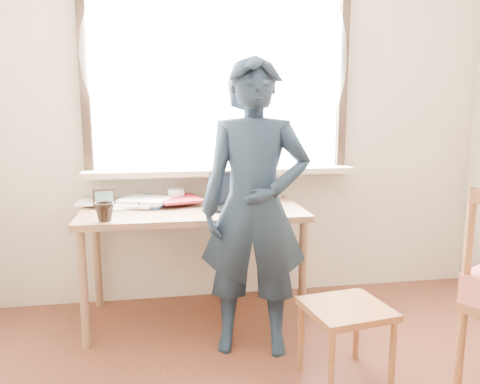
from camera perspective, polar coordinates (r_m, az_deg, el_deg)
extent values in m
cube|color=beige|center=(3.32, 0.89, 9.16)|extent=(3.50, 0.02, 2.60)
cube|color=white|center=(3.28, -2.59, 14.38)|extent=(1.70, 0.01, 1.30)
cube|color=black|center=(3.29, -2.47, 2.51)|extent=(1.82, 0.06, 0.06)
cube|color=black|center=(3.28, -18.48, 13.88)|extent=(0.06, 0.06, 1.30)
cube|color=black|center=(3.49, 12.39, 13.92)|extent=(0.06, 0.06, 1.30)
cube|color=beige|center=(3.22, -2.31, 2.52)|extent=(1.85, 0.20, 0.04)
cube|color=white|center=(3.22, -2.44, 16.25)|extent=(1.95, 0.02, 1.65)
cube|color=brown|center=(2.97, -5.79, -2.33)|extent=(1.38, 0.69, 0.04)
cylinder|color=brown|center=(2.83, -18.52, -11.31)|extent=(0.05, 0.05, 0.70)
cylinder|color=brown|center=(3.38, -17.00, -7.67)|extent=(0.05, 0.05, 0.70)
cylinder|color=brown|center=(2.91, 7.63, -10.23)|extent=(0.05, 0.05, 0.70)
cylinder|color=brown|center=(3.45, 4.73, -6.88)|extent=(0.05, 0.05, 0.70)
cube|color=black|center=(2.92, -0.67, -1.96)|extent=(0.34, 0.26, 0.02)
cube|color=black|center=(3.01, -0.76, 0.41)|extent=(0.32, 0.10, 0.21)
cube|color=black|center=(3.01, -0.76, 0.41)|extent=(0.28, 0.08, 0.17)
cube|color=black|center=(2.91, -0.66, -1.94)|extent=(0.29, 0.16, 0.00)
imported|color=white|center=(3.17, -7.81, -0.39)|extent=(0.15, 0.15, 0.09)
imported|color=black|center=(2.71, -16.19, -2.35)|extent=(0.14, 0.14, 0.10)
ellipsoid|color=black|center=(2.93, 3.34, -1.71)|extent=(0.09, 0.07, 0.04)
cube|color=gold|center=(3.09, -13.89, -1.57)|extent=(0.34, 0.36, 0.02)
cube|color=white|center=(3.21, -13.49, -1.09)|extent=(0.21, 0.23, 0.01)
cube|color=gold|center=(3.20, -10.33, -0.84)|extent=(0.30, 0.34, 0.02)
cube|color=white|center=(3.08, -15.36, -1.49)|extent=(0.26, 0.26, 0.01)
cube|color=white|center=(3.11, -14.89, -1.31)|extent=(0.35, 0.35, 0.01)
cube|color=white|center=(3.07, -15.34, -1.32)|extent=(0.25, 0.26, 0.02)
cube|color=white|center=(3.05, -6.69, -1.10)|extent=(0.36, 0.35, 0.01)
cube|color=white|center=(3.03, -10.98, -1.07)|extent=(0.36, 0.37, 0.02)
cube|color=maroon|center=(3.17, -11.91, -0.72)|extent=(0.28, 0.33, 0.00)
imported|color=white|center=(3.20, -13.54, -1.08)|extent=(0.28, 0.30, 0.02)
imported|color=white|center=(3.24, 1.17, -0.70)|extent=(0.29, 0.32, 0.02)
cube|color=black|center=(3.07, -16.22, -0.86)|extent=(0.14, 0.03, 0.11)
cube|color=#2D612B|center=(3.07, -16.22, -0.86)|extent=(0.11, 0.02, 0.08)
cube|color=brown|center=(2.45, 12.85, -13.73)|extent=(0.44, 0.43, 0.04)
cylinder|color=brown|center=(2.34, 11.05, -20.33)|extent=(0.03, 0.03, 0.36)
cylinder|color=brown|center=(2.58, 7.44, -17.08)|extent=(0.03, 0.03, 0.36)
cylinder|color=brown|center=(2.50, 18.11, -18.48)|extent=(0.03, 0.03, 0.36)
cylinder|color=brown|center=(2.73, 14.01, -15.70)|extent=(0.03, 0.03, 0.36)
cylinder|color=brown|center=(2.55, 25.22, -17.45)|extent=(0.04, 0.04, 0.44)
cylinder|color=brown|center=(2.35, 26.09, -5.99)|extent=(0.04, 0.04, 0.53)
imported|color=#14202F|center=(2.56, 1.80, -2.06)|extent=(0.67, 0.51, 1.63)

